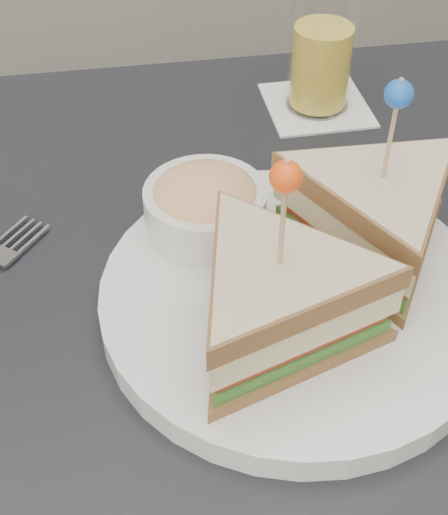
% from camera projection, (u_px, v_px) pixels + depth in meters
% --- Properties ---
extents(table, '(0.80, 0.80, 0.75)m').
position_uv_depth(table, '(214.00, 375.00, 0.60)').
color(table, black).
rests_on(table, ground).
extents(plate_meal, '(0.36, 0.35, 0.18)m').
position_uv_depth(plate_meal, '(308.00, 260.00, 0.53)').
color(plate_meal, white).
rests_on(plate_meal, table).
extents(drink_set, '(0.11, 0.11, 0.14)m').
position_uv_depth(drink_set, '(322.00, 55.00, 0.73)').
color(drink_set, white).
rests_on(drink_set, table).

